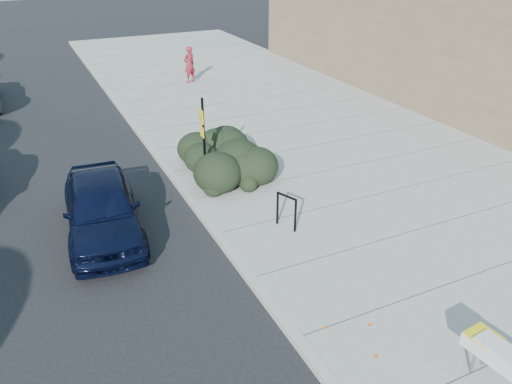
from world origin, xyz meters
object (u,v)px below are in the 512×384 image
(bike_rack, at_px, (286,208))
(sign_post, at_px, (203,135))
(pedestrian, at_px, (189,64))
(sedan_navy, at_px, (102,208))

(bike_rack, height_order, sign_post, sign_post)
(bike_rack, relative_size, pedestrian, 0.52)
(bike_rack, height_order, sedan_navy, sedan_navy)
(sign_post, xyz_separation_m, sedan_navy, (-3.28, -1.54, -0.86))
(bike_rack, xyz_separation_m, sign_post, (-0.88, 3.47, 0.90))
(sedan_navy, bearing_deg, pedestrian, 67.65)
(sign_post, height_order, sedan_navy, sign_post)
(pedestrian, bearing_deg, bike_rack, 59.11)
(sedan_navy, relative_size, pedestrian, 2.49)
(sedan_navy, bearing_deg, sign_post, 30.29)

